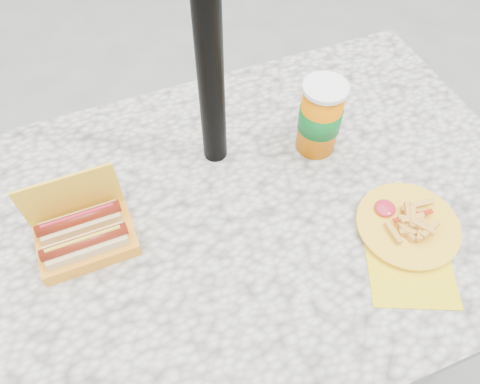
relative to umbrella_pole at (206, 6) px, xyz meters
name	(u,v)px	position (x,y,z in m)	size (l,w,h in m)	color
ground	(242,338)	(0.00, -0.16, -1.10)	(60.00, 60.00, 0.00)	slate
picnic_table	(243,238)	(0.00, -0.16, -0.46)	(1.20, 0.80, 0.75)	beige
umbrella_pole	(206,6)	(0.00, 0.00, 0.00)	(0.05, 0.05, 2.20)	black
hotdog_box	(85,235)	(-0.30, -0.12, -0.32)	(0.18, 0.12, 0.14)	yellow
fries_plate	(408,228)	(0.27, -0.32, -0.34)	(0.24, 0.28, 0.04)	yellow
soda_cup	(320,118)	(0.21, -0.06, -0.27)	(0.09, 0.09, 0.17)	orange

